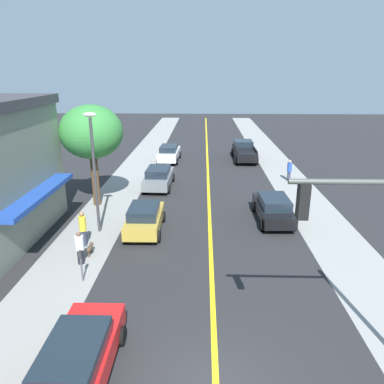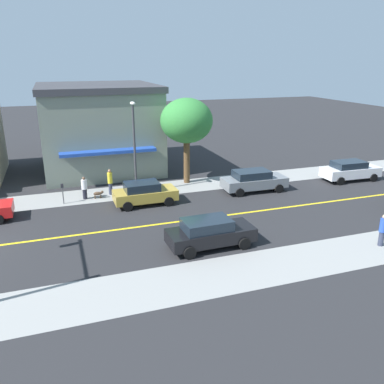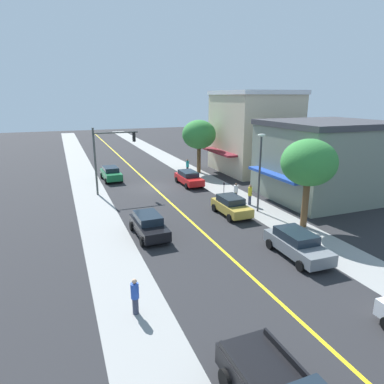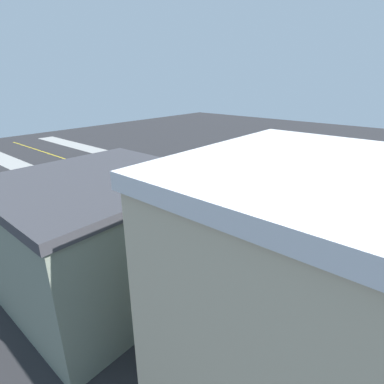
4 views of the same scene
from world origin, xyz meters
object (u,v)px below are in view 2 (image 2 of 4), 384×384
(white_sedan_left_curb, at_px, (350,170))
(street_lamp, at_px, (134,138))
(pedestrian_white_shirt, at_px, (84,188))
(parking_meter, at_px, (63,191))
(pedestrian_blue_shirt, at_px, (383,230))
(grey_sedan_left_curb, at_px, (254,180))
(gold_sedan_left_curb, at_px, (144,193))
(black_sedan_right_curb, at_px, (210,232))
(small_dog, at_px, (98,194))
(street_tree_left_near, at_px, (187,121))
(pedestrian_yellow_shirt, at_px, (110,181))

(white_sedan_left_curb, bearing_deg, street_lamp, 173.72)
(white_sedan_left_curb, bearing_deg, pedestrian_white_shirt, 175.53)
(parking_meter, xyz_separation_m, pedestrian_blue_shirt, (12.09, 15.47, -0.02))
(grey_sedan_left_curb, relative_size, gold_sedan_left_curb, 1.14)
(black_sedan_right_curb, relative_size, small_dog, 6.48)
(pedestrian_blue_shirt, bearing_deg, white_sedan_left_curb, 153.45)
(gold_sedan_left_curb, relative_size, small_dog, 5.94)
(street_lamp, bearing_deg, parking_meter, -82.61)
(street_tree_left_near, relative_size, black_sedan_right_curb, 1.44)
(pedestrian_white_shirt, bearing_deg, gold_sedan_left_curb, -9.64)
(grey_sedan_left_curb, bearing_deg, gold_sedan_left_curb, -177.30)
(parking_meter, relative_size, small_dog, 1.99)
(grey_sedan_left_curb, relative_size, pedestrian_blue_shirt, 2.77)
(grey_sedan_left_curb, xyz_separation_m, black_sedan_right_curb, (7.58, -6.45, -0.02))
(street_lamp, distance_m, black_sedan_right_curb, 10.63)
(pedestrian_yellow_shirt, bearing_deg, black_sedan_right_curb, 0.54)
(white_sedan_left_curb, relative_size, grey_sedan_left_curb, 0.99)
(gold_sedan_left_curb, bearing_deg, street_lamp, 90.04)
(parking_meter, relative_size, pedestrian_blue_shirt, 0.81)
(black_sedan_right_curb, distance_m, small_dog, 10.70)
(street_tree_left_near, relative_size, street_lamp, 1.00)
(pedestrian_white_shirt, bearing_deg, pedestrian_yellow_shirt, 36.58)
(grey_sedan_left_curb, xyz_separation_m, pedestrian_white_shirt, (-2.25, -11.93, 0.01))
(white_sedan_left_curb, height_order, grey_sedan_left_curb, white_sedan_left_curb)
(pedestrian_blue_shirt, distance_m, small_dog, 18.09)
(street_lamp, distance_m, grey_sedan_left_curb, 9.18)
(street_lamp, relative_size, grey_sedan_left_curb, 1.37)
(grey_sedan_left_curb, bearing_deg, parking_meter, 174.12)
(parking_meter, xyz_separation_m, street_lamp, (-0.67, 5.13, 3.12))
(black_sedan_right_curb, bearing_deg, street_lamp, 98.93)
(black_sedan_right_curb, bearing_deg, pedestrian_blue_shirt, -19.54)
(parking_meter, distance_m, pedestrian_white_shirt, 1.55)
(black_sedan_right_curb, distance_m, gold_sedan_left_curb, 7.61)
(street_tree_left_near, distance_m, white_sedan_left_curb, 13.72)
(black_sedan_right_curb, height_order, pedestrian_yellow_shirt, pedestrian_yellow_shirt)
(street_tree_left_near, xyz_separation_m, pedestrian_yellow_shirt, (1.03, -6.13, -3.84))
(street_lamp, height_order, small_dog, street_lamp)
(street_tree_left_near, xyz_separation_m, white_sedan_left_curb, (3.72, 12.58, -4.00))
(street_lamp, distance_m, pedestrian_blue_shirt, 16.72)
(pedestrian_white_shirt, distance_m, pedestrian_blue_shirt, 18.86)
(small_dog, bearing_deg, pedestrian_yellow_shirt, 32.69)
(street_tree_left_near, xyz_separation_m, pedestrian_blue_shirt, (14.07, 6.04, -3.92))
(parking_meter, xyz_separation_m, white_sedan_left_curb, (1.74, 22.01, -0.10))
(pedestrian_blue_shirt, bearing_deg, small_dog, -127.79)
(pedestrian_blue_shirt, bearing_deg, black_sedan_right_curb, -102.41)
(grey_sedan_left_curb, xyz_separation_m, pedestrian_blue_shirt, (10.37, 2.08, 0.09))
(pedestrian_white_shirt, bearing_deg, small_dog, 12.99)
(grey_sedan_left_curb, bearing_deg, pedestrian_white_shirt, 170.76)
(street_tree_left_near, relative_size, grey_sedan_left_curb, 1.37)
(street_tree_left_near, height_order, small_dog, street_tree_left_near)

